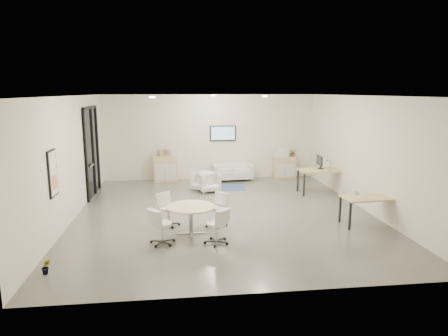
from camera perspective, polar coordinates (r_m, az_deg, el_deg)
name	(u,v)px	position (r m, az deg, el deg)	size (l,w,h in m)	color
room_shell	(224,156)	(10.74, -0.01, 1.72)	(9.60, 10.60, 4.80)	#55514D
glass_door	(92,149)	(13.43, -18.36, 2.59)	(0.09, 1.90, 2.85)	black
artwork	(53,174)	(9.50, -23.29, -0.73)	(0.05, 0.54, 1.04)	black
wall_tv	(223,133)	(15.18, -0.15, 4.99)	(0.98, 0.06, 0.58)	black
ceiling_spots	(213,96)	(11.41, -1.53, 10.22)	(3.14, 4.14, 0.03)	#FFEAC6
sideboard_left	(165,168)	(15.06, -8.37, -0.05)	(0.86, 0.45, 0.97)	tan
sideboard_right	(284,167)	(15.64, 8.60, 0.12)	(0.85, 0.41, 0.85)	tan
books	(164,153)	(14.96, -8.60, 2.19)	(0.50, 0.14, 0.22)	red
printer	(281,152)	(15.51, 8.17, 2.25)	(0.50, 0.41, 0.35)	white
loveseat	(232,172)	(15.11, 1.20, -0.61)	(1.51, 0.81, 0.55)	beige
blue_rug	(225,187)	(14.00, 0.10, -2.77)	(1.37, 0.91, 0.01)	#2B4884
armchair_left	(204,180)	(13.55, -2.94, -1.75)	(0.68, 0.64, 0.70)	beige
armchair_right	(209,181)	(13.38, -2.11, -1.94)	(0.67, 0.62, 0.68)	beige
desk_rear	(322,172)	(13.48, 13.84, -0.55)	(1.56, 0.84, 0.79)	tan
desk_front	(370,200)	(10.64, 20.19, -4.25)	(1.44, 0.79, 0.73)	tan
monitor	(320,162)	(13.55, 13.52, 0.89)	(0.20, 0.50, 0.44)	black
round_table	(191,210)	(9.39, -4.77, -5.94)	(1.12, 1.12, 0.68)	tan
meeting_chairs	(191,217)	(9.45, -4.75, -7.04)	(2.12, 2.12, 0.82)	white
plant_cabinet	(293,153)	(15.62, 9.83, 2.12)	(0.28, 0.32, 0.25)	#3F7F3F
plant_floor	(46,271)	(8.26, -24.05, -13.27)	(0.16, 0.29, 0.13)	#3F7F3F
cup	(356,193)	(10.67, 18.40, -3.36)	(0.12, 0.09, 0.12)	white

